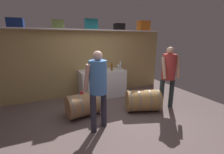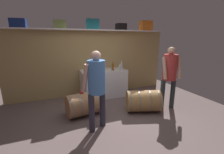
{
  "view_description": "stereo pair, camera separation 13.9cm",
  "coord_description": "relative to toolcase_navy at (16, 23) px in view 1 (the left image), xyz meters",
  "views": [
    {
      "loc": [
        -1.37,
        -2.9,
        1.87
      ],
      "look_at": [
        0.14,
        0.55,
        0.92
      ],
      "focal_mm": 24.4,
      "sensor_mm": 36.0,
      "label": 1
    },
    {
      "loc": [
        -1.24,
        -2.95,
        1.87
      ],
      "look_at": [
        0.14,
        0.55,
        0.92
      ],
      "focal_mm": 24.4,
      "sensor_mm": 36.0,
      "label": 2
    }
  ],
  "objects": [
    {
      "name": "wine_glass",
      "position": [
        2.86,
        -0.22,
        -1.29
      ],
      "size": [
        0.08,
        0.08,
        0.14
      ],
      "color": "white",
      "rests_on": "work_cabinet"
    },
    {
      "name": "work_cabinet",
      "position": [
        2.27,
        -0.25,
        -1.83
      ],
      "size": [
        1.46,
        0.67,
        0.89
      ],
      "primitive_type": "cube",
      "color": "silver",
      "rests_on": "ground"
    },
    {
      "name": "high_shelf_board",
      "position": [
        2.0,
        0.0,
        -0.13
      ],
      "size": [
        4.94,
        0.4,
        0.03
      ],
      "primitive_type": "cube",
      "color": "white",
      "rests_on": "back_wall_panel"
    },
    {
      "name": "winemaker_pouring",
      "position": [
        1.53,
        -2.02,
        -1.26
      ],
      "size": [
        0.52,
        0.45,
        1.65
      ],
      "rotation": [
        0.0,
        0.0,
        0.43
      ],
      "color": "#2D2B3A",
      "rests_on": "ground"
    },
    {
      "name": "toolcase_olive",
      "position": [
        1.04,
        0.0,
        0.0
      ],
      "size": [
        0.33,
        0.22,
        0.24
      ],
      "primitive_type": "cube",
      "rotation": [
        0.0,
        0.0,
        0.0
      ],
      "color": "olive",
      "rests_on": "high_shelf_board"
    },
    {
      "name": "ground_plane",
      "position": [
        2.0,
        -1.39,
        -2.28
      ],
      "size": [
        6.57,
        7.3,
        0.02
      ],
      "primitive_type": "cube",
      "color": "#635250"
    },
    {
      "name": "wine_bottle_amber",
      "position": [
        2.53,
        -0.42,
        -1.26
      ],
      "size": [
        0.07,
        0.07,
        0.28
      ],
      "color": "brown",
      "rests_on": "work_cabinet"
    },
    {
      "name": "toolcase_navy",
      "position": [
        0.0,
        0.0,
        0.0
      ],
      "size": [
        0.4,
        0.3,
        0.24
      ],
      "primitive_type": "cube",
      "rotation": [
        0.0,
        0.0,
        -0.08
      ],
      "color": "navy",
      "rests_on": "high_shelf_board"
    },
    {
      "name": "toolcase_black",
      "position": [
        2.98,
        0.0,
        -0.01
      ],
      "size": [
        0.32,
        0.29,
        0.21
      ],
      "primitive_type": "cube",
      "rotation": [
        0.0,
        0.0,
        0.03
      ],
      "color": "black",
      "rests_on": "high_shelf_board"
    },
    {
      "name": "toolcase_orange",
      "position": [
        3.95,
        0.0,
        0.05
      ],
      "size": [
        0.4,
        0.3,
        0.33
      ],
      "primitive_type": "cube",
      "rotation": [
        0.0,
        0.0,
        -0.02
      ],
      "color": "orange",
      "rests_on": "high_shelf_board"
    },
    {
      "name": "wine_barrel_far",
      "position": [
        2.89,
        -1.68,
        -1.99
      ],
      "size": [
        1.0,
        0.8,
        0.57
      ],
      "rotation": [
        0.0,
        0.0,
        -0.33
      ],
      "color": "#A27844",
      "rests_on": "ground"
    },
    {
      "name": "visitor_tasting",
      "position": [
        3.6,
        -1.77,
        -1.25
      ],
      "size": [
        0.53,
        0.43,
        1.67
      ],
      "rotation": [
        0.0,
        0.0,
        2.93
      ],
      "color": "#273034",
      "rests_on": "ground"
    },
    {
      "name": "tasting_cup",
      "position": [
        1.34,
        -1.32,
        -1.67
      ],
      "size": [
        0.07,
        0.07,
        0.06
      ],
      "primitive_type": "cylinder",
      "color": "red",
      "rests_on": "wine_barrel_near"
    },
    {
      "name": "wine_bottle_clear",
      "position": [
        2.79,
        -0.51,
        -1.24
      ],
      "size": [
        0.07,
        0.07,
        0.33
      ],
      "color": "#B3BABE",
      "rests_on": "work_cabinet"
    },
    {
      "name": "toolcase_teal",
      "position": [
        2.02,
        0.0,
        0.04
      ],
      "size": [
        0.39,
        0.22,
        0.31
      ],
      "primitive_type": "cube",
      "rotation": [
        0.0,
        0.0,
        -0.03
      ],
      "color": "#1A7882",
      "rests_on": "high_shelf_board"
    },
    {
      "name": "wine_barrel_near",
      "position": [
        1.38,
        -1.32,
        -1.98
      ],
      "size": [
        0.87,
        0.68,
        0.58
      ],
      "rotation": [
        0.0,
        0.0,
        0.15
      ],
      "color": "#9F724A",
      "rests_on": "ground"
    },
    {
      "name": "back_wall_panel",
      "position": [
        2.0,
        0.15,
        -1.21
      ],
      "size": [
        5.37,
        0.1,
        2.12
      ],
      "primitive_type": "cube",
      "color": "#A18653",
      "rests_on": "ground"
    }
  ]
}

